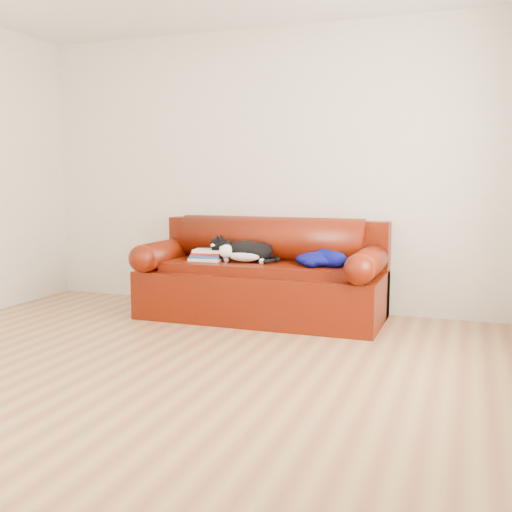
{
  "coord_description": "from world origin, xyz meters",
  "views": [
    {
      "loc": [
        1.9,
        -3.38,
        1.22
      ],
      "look_at": [
        0.19,
        1.35,
        0.57
      ],
      "focal_mm": 42.0,
      "sensor_mm": 36.0,
      "label": 1
    }
  ],
  "objects_px": {
    "cat": "(246,252)",
    "book_stack": "(208,255)",
    "blanket": "(320,259)",
    "sofa_base": "(262,291)"
  },
  "relations": [
    {
      "from": "sofa_base",
      "to": "book_stack",
      "type": "xyz_separation_m",
      "value": [
        -0.48,
        -0.08,
        0.31
      ]
    },
    {
      "from": "sofa_base",
      "to": "blanket",
      "type": "xyz_separation_m",
      "value": [
        0.54,
        -0.06,
        0.32
      ]
    },
    {
      "from": "blanket",
      "to": "cat",
      "type": "bearing_deg",
      "value": -179.98
    },
    {
      "from": "sofa_base",
      "to": "cat",
      "type": "height_order",
      "value": "cat"
    },
    {
      "from": "book_stack",
      "to": "cat",
      "type": "relative_size",
      "value": 0.44
    },
    {
      "from": "sofa_base",
      "to": "blanket",
      "type": "bearing_deg",
      "value": -6.77
    },
    {
      "from": "book_stack",
      "to": "blanket",
      "type": "bearing_deg",
      "value": 0.78
    },
    {
      "from": "cat",
      "to": "book_stack",
      "type": "bearing_deg",
      "value": 161.37
    },
    {
      "from": "book_stack",
      "to": "blanket",
      "type": "distance_m",
      "value": 1.02
    },
    {
      "from": "blanket",
      "to": "sofa_base",
      "type": "bearing_deg",
      "value": 173.23
    }
  ]
}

